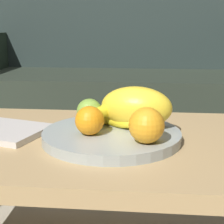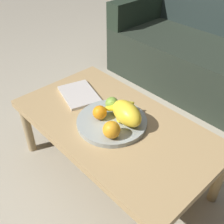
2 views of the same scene
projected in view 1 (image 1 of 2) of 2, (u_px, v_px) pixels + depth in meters
The scene contains 8 objects.
coffee_table at pixel (112, 154), 0.94m from camera, with size 1.07×0.60×0.38m.
couch at pixel (115, 87), 2.12m from camera, with size 1.70×0.70×0.90m.
fruit_bowl at pixel (112, 136), 0.91m from camera, with size 0.35×0.35×0.03m, color #979F9B.
melon_large_front at pixel (136, 107), 0.93m from camera, with size 0.19×0.11×0.11m, color yellow.
orange_front at pixel (90, 121), 0.87m from camera, with size 0.07×0.07×0.07m, color orange.
orange_left at pixel (147, 125), 0.81m from camera, with size 0.08×0.08×0.08m, color orange.
apple_front at pixel (89, 111), 0.96m from camera, with size 0.07×0.07×0.07m, color #7BA43A.
banana_bunch at pixel (112, 114), 0.95m from camera, with size 0.15×0.17×0.06m.
Camera 1 is at (0.09, -0.88, 0.67)m, focal length 57.00 mm.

